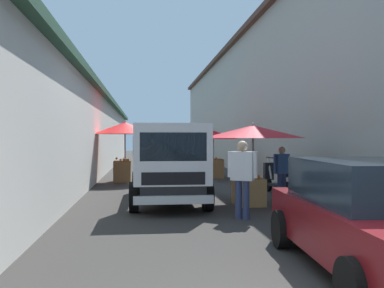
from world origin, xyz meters
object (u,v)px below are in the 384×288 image
(delivery_truck, at_px, (169,166))
(hatchback_car, at_px, (374,216))
(vendor_by_crates, at_px, (242,174))
(plastic_stool, at_px, (317,196))
(fruit_stall_near_left, at_px, (252,141))
(fruit_stall_near_right, at_px, (214,141))
(parked_scooter, at_px, (277,179))
(fruit_stall_far_right, at_px, (125,134))
(vendor_in_shade, at_px, (282,170))

(delivery_truck, bearing_deg, hatchback_car, -157.51)
(vendor_by_crates, distance_m, plastic_stool, 2.45)
(fruit_stall_near_left, relative_size, fruit_stall_near_right, 1.21)
(vendor_by_crates, height_order, parked_scooter, vendor_by_crates)
(fruit_stall_near_left, bearing_deg, parked_scooter, -32.97)
(fruit_stall_near_left, height_order, parked_scooter, fruit_stall_near_left)
(fruit_stall_near_right, distance_m, parked_scooter, 5.68)
(hatchback_car, height_order, parked_scooter, hatchback_car)
(fruit_stall_near_right, height_order, parked_scooter, fruit_stall_near_right)
(fruit_stall_far_right, bearing_deg, delivery_truck, -167.62)
(fruit_stall_near_right, xyz_separation_m, delivery_truck, (-7.66, 2.41, -0.57))
(vendor_in_shade, distance_m, plastic_stool, 1.73)
(fruit_stall_far_right, xyz_separation_m, hatchback_car, (-11.89, -3.69, -1.18))
(delivery_truck, xyz_separation_m, vendor_by_crates, (-1.77, -1.46, -0.06))
(fruit_stall_far_right, distance_m, parked_scooter, 6.59)
(fruit_stall_far_right, xyz_separation_m, fruit_stall_near_right, (1.32, -3.81, -0.30))
(fruit_stall_near_left, xyz_separation_m, hatchback_car, (-5.68, -0.12, -0.93))
(fruit_stall_far_right, height_order, plastic_stool, fruit_stall_far_right)
(fruit_stall_near_right, bearing_deg, parked_scooter, -168.43)
(fruit_stall_far_right, xyz_separation_m, fruit_stall_near_left, (-6.21, -3.57, -0.25))
(fruit_stall_near_left, distance_m, plastic_stool, 2.12)
(parked_scooter, bearing_deg, plastic_stool, -178.99)
(vendor_in_shade, bearing_deg, fruit_stall_near_left, 125.73)
(hatchback_car, xyz_separation_m, delivery_truck, (5.55, 2.30, 0.30))
(fruit_stall_near_left, bearing_deg, fruit_stall_near_right, -1.79)
(parked_scooter, bearing_deg, delivery_truck, 122.13)
(fruit_stall_far_right, height_order, fruit_stall_near_right, fruit_stall_far_right)
(fruit_stall_near_left, relative_size, hatchback_car, 0.67)
(plastic_stool, bearing_deg, parked_scooter, 1.01)
(fruit_stall_near_left, relative_size, plastic_stool, 6.19)
(fruit_stall_far_right, distance_m, fruit_stall_near_left, 7.17)
(fruit_stall_near_right, height_order, delivery_truck, fruit_stall_near_right)
(vendor_in_shade, xyz_separation_m, plastic_stool, (-1.61, -0.35, -0.53))
(fruit_stall_near_right, distance_m, delivery_truck, 8.05)
(fruit_stall_near_left, height_order, fruit_stall_near_right, fruit_stall_near_right)
(vendor_in_shade, bearing_deg, delivery_truck, 105.41)
(fruit_stall_far_right, height_order, delivery_truck, fruit_stall_far_right)
(hatchback_car, height_order, vendor_by_crates, vendor_by_crates)
(hatchback_car, bearing_deg, fruit_stall_far_right, 17.24)
(fruit_stall_far_right, xyz_separation_m, delivery_truck, (-6.34, -1.39, -0.88))
(fruit_stall_near_right, height_order, hatchback_car, fruit_stall_near_right)
(fruit_stall_near_right, bearing_deg, vendor_in_shade, -173.13)
(plastic_stool, bearing_deg, fruit_stall_near_right, 7.92)
(fruit_stall_far_right, distance_m, vendor_in_shade, 7.23)
(parked_scooter, bearing_deg, fruit_stall_near_left, 147.03)
(fruit_stall_near_right, distance_m, plastic_stool, 8.56)
(fruit_stall_far_right, bearing_deg, vendor_in_shade, -139.73)
(parked_scooter, bearing_deg, vendor_in_shade, 167.28)
(hatchback_car, bearing_deg, delivery_truck, 22.49)
(parked_scooter, relative_size, plastic_stool, 3.84)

